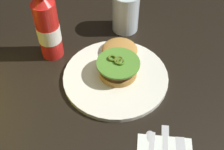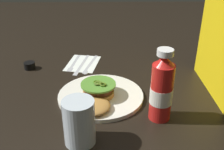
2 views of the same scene
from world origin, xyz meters
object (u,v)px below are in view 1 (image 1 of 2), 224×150
dinner_plate (116,77)px  burger_sandwich (119,61)px  ketchup_bottle (48,27)px  water_glass (126,12)px

dinner_plate → burger_sandwich: 0.05m
burger_sandwich → ketchup_bottle: (0.08, 0.20, 0.07)m
burger_sandwich → water_glass: water_glass is taller
burger_sandwich → ketchup_bottle: ketchup_bottle is taller
dinner_plate → burger_sandwich: (0.04, -0.01, 0.03)m
ketchup_bottle → burger_sandwich: bearing=-112.5°
dinner_plate → water_glass: water_glass is taller
dinner_plate → ketchup_bottle: size_ratio=1.30×
ketchup_bottle → water_glass: ketchup_bottle is taller
dinner_plate → ketchup_bottle: bearing=57.2°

